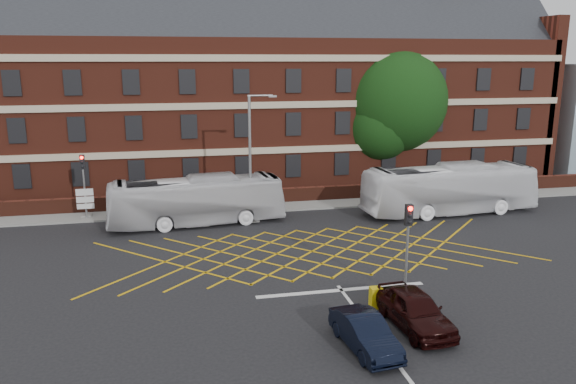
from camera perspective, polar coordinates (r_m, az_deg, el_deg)
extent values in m
plane|color=black|center=(29.55, 3.42, -7.31)|extent=(120.00, 120.00, 0.00)
cube|color=#5D2417|center=(49.41, -3.27, 8.20)|extent=(50.00, 12.00, 12.00)
cube|color=black|center=(49.24, -3.36, 15.17)|extent=(51.00, 10.61, 10.61)
cube|color=#B7A88C|center=(43.34, -2.05, 8.82)|extent=(50.00, 0.18, 0.50)
cube|color=black|center=(43.50, -2.04, 6.85)|extent=(1.20, 0.14, 1.80)
cylinder|color=#B7A88C|center=(55.07, 16.41, 17.60)|extent=(3.60, 3.60, 6.00)
cube|color=#4C1F14|center=(41.52, -1.29, -0.40)|extent=(56.00, 0.50, 1.10)
cube|color=slate|center=(40.69, -1.02, -1.40)|extent=(60.00, 3.00, 0.12)
cube|color=#CC990C|center=(31.36, 2.45, -6.04)|extent=(8.22, 8.22, 0.02)
cube|color=silver|center=(26.43, 5.44, -9.89)|extent=(8.00, 0.30, 0.02)
cube|color=silver|center=(20.97, 10.92, -16.63)|extent=(0.15, 14.00, 0.02)
imported|color=silver|center=(36.46, -9.29, -0.88)|extent=(11.43, 3.68, 3.13)
imported|color=white|center=(40.11, 16.11, 0.28)|extent=(12.39, 3.56, 3.41)
imported|color=black|center=(21.39, 7.84, -13.99)|extent=(1.79, 3.97, 1.26)
imported|color=black|center=(23.23, 12.76, -11.57)|extent=(2.10, 4.53, 1.50)
cylinder|color=black|center=(48.93, 10.38, 3.95)|extent=(0.90, 0.90, 5.23)
sphere|color=black|center=(48.43, 10.60, 9.11)|extent=(9.00, 9.00, 9.00)
sphere|color=black|center=(47.32, 9.18, 6.64)|extent=(5.85, 5.85, 5.85)
sphere|color=black|center=(49.88, 11.78, 7.33)|extent=(5.40, 5.40, 5.40)
cube|color=slate|center=(26.21, 11.77, -10.11)|extent=(0.70, 0.70, 0.20)
cylinder|color=gray|center=(25.61, 11.95, -6.72)|extent=(0.12, 0.12, 3.50)
cube|color=black|center=(24.99, 12.17, -2.30)|extent=(0.30, 0.25, 0.95)
sphere|color=#FF0C05|center=(24.78, 12.34, -1.67)|extent=(0.20, 0.20, 0.20)
cube|color=slate|center=(40.22, -19.75, -2.32)|extent=(0.70, 0.70, 0.20)
cylinder|color=gray|center=(39.83, -19.93, -0.03)|extent=(0.12, 0.12, 3.50)
cube|color=black|center=(39.44, -20.17, 2.87)|extent=(0.30, 0.25, 0.95)
sphere|color=#FF0C05|center=(39.25, -20.23, 3.29)|extent=(0.20, 0.20, 0.20)
cube|color=slate|center=(37.21, -3.78, -2.77)|extent=(1.00, 1.00, 0.20)
cylinder|color=gray|center=(36.31, -3.87, 3.28)|extent=(0.18, 0.18, 8.17)
cylinder|color=gray|center=(35.93, -2.85, 9.75)|extent=(1.60, 0.12, 0.12)
cube|color=gray|center=(36.07, -1.58, 9.70)|extent=(0.50, 0.20, 0.12)
cylinder|color=gray|center=(39.43, -19.87, -1.13)|extent=(0.10, 0.10, 2.20)
cube|color=silver|center=(39.17, -19.98, -0.02)|extent=(1.10, 0.06, 0.45)
cube|color=silver|center=(39.28, -19.92, -0.73)|extent=(1.10, 0.06, 0.40)
cube|color=silver|center=(39.39, -19.87, -1.37)|extent=(1.10, 0.06, 0.35)
cube|color=gold|center=(24.70, 8.91, -10.57)|extent=(0.50, 0.44, 0.93)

